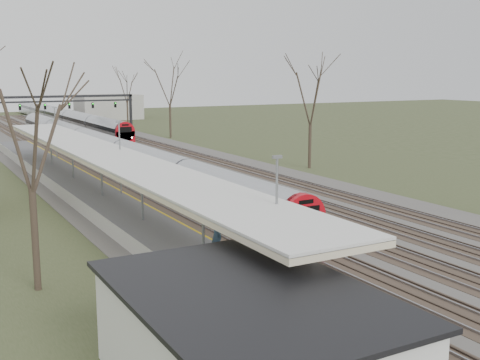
# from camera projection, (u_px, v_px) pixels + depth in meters

# --- Properties ---
(track_bed) EXTENTS (24.00, 160.00, 0.22)m
(track_bed) POSITION_uv_depth(u_px,v_px,m) (132.00, 161.00, 63.78)
(track_bed) COLOR #474442
(track_bed) RESTS_ON ground
(platform) EXTENTS (3.50, 69.00, 1.00)m
(platform) POSITION_uv_depth(u_px,v_px,m) (89.00, 194.00, 44.19)
(platform) COLOR #9E9B93
(platform) RESTS_ON ground
(canopy) EXTENTS (4.10, 50.00, 3.11)m
(canopy) POSITION_uv_depth(u_px,v_px,m) (105.00, 155.00, 39.71)
(canopy) COLOR slate
(canopy) RESTS_ON platform
(station_building) EXTENTS (6.00, 9.00, 3.20)m
(station_building) POSITION_uv_depth(u_px,v_px,m) (246.00, 348.00, 16.96)
(station_building) COLOR silver
(station_building) RESTS_ON ground
(signal_gantry) EXTENTS (21.00, 0.59, 6.08)m
(signal_gantry) POSITION_uv_depth(u_px,v_px,m) (64.00, 103.00, 88.76)
(signal_gantry) COLOR black
(signal_gantry) RESTS_ON ground
(tree_west_near) EXTENTS (5.00, 5.00, 10.30)m
(tree_west_near) POSITION_uv_depth(u_px,v_px,m) (28.00, 122.00, 24.62)
(tree_west_near) COLOR #2D231C
(tree_west_near) RESTS_ON ground
(tree_east_far) EXTENTS (5.00, 5.00, 10.30)m
(tree_east_far) POSITION_uv_depth(u_px,v_px,m) (311.00, 94.00, 57.90)
(tree_east_far) COLOR #2D231C
(tree_east_far) RESTS_ON ground
(train_near) EXTENTS (2.62, 75.21, 3.05)m
(train_near) POSITION_uv_depth(u_px,v_px,m) (101.00, 148.00, 63.66)
(train_near) COLOR #9FA1A8
(train_near) RESTS_ON ground
(train_far) EXTENTS (2.62, 75.21, 3.05)m
(train_far) POSITION_uv_depth(u_px,v_px,m) (60.00, 116.00, 110.38)
(train_far) COLOR #9FA1A8
(train_far) RESTS_ON ground
(passenger) EXTENTS (0.47, 0.71, 1.90)m
(passenger) POSITION_uv_depth(u_px,v_px,m) (216.00, 235.00, 27.47)
(passenger) COLOR #2C4256
(passenger) RESTS_ON platform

